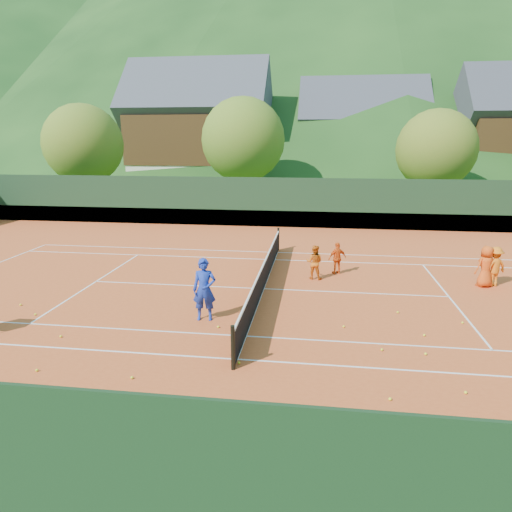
# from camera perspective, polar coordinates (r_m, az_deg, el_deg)

# --- Properties ---
(ground) EXTENTS (400.00, 400.00, 0.00)m
(ground) POSITION_cam_1_polar(r_m,az_deg,el_deg) (16.49, 0.95, -4.18)
(ground) COLOR #2B561B
(ground) RESTS_ON ground
(clay_court) EXTENTS (40.00, 24.00, 0.02)m
(clay_court) POSITION_cam_1_polar(r_m,az_deg,el_deg) (16.49, 0.95, -4.15)
(clay_court) COLOR #C84C20
(clay_court) RESTS_ON ground
(mountain_far_left) EXTENTS (260.00, 260.00, 100.00)m
(mountain_far_left) POSITION_cam_1_polar(r_m,az_deg,el_deg) (194.51, -23.26, 26.67)
(mountain_far_left) COLOR #133512
(mountain_far_left) RESTS_ON ground
(coach) EXTENTS (0.74, 0.54, 1.88)m
(coach) POSITION_cam_1_polar(r_m,az_deg,el_deg) (13.55, -6.47, -4.19)
(coach) COLOR #1831A2
(coach) RESTS_ON clay_court
(student_a) EXTENTS (0.73, 0.61, 1.33)m
(student_a) POSITION_cam_1_polar(r_m,az_deg,el_deg) (17.60, 7.31, -0.77)
(student_a) COLOR #D96113
(student_a) RESTS_ON clay_court
(student_b) EXTENTS (0.81, 0.59, 1.28)m
(student_b) POSITION_cam_1_polar(r_m,az_deg,el_deg) (18.41, 10.13, -0.28)
(student_b) COLOR #ED5715
(student_b) RESTS_ON clay_court
(student_c) EXTENTS (0.87, 0.73, 1.53)m
(student_c) POSITION_cam_1_polar(r_m,az_deg,el_deg) (18.49, 26.78, -1.17)
(student_c) COLOR #E04E13
(student_c) RESTS_ON clay_court
(student_d) EXTENTS (1.09, 0.89, 1.47)m
(student_d) POSITION_cam_1_polar(r_m,az_deg,el_deg) (18.72, 27.63, -1.18)
(student_d) COLOR orange
(student_d) RESTS_ON clay_court
(tennis_ball_0) EXTENTS (0.07, 0.07, 0.07)m
(tennis_ball_0) POSITION_cam_1_polar(r_m,az_deg,el_deg) (12.40, 20.44, -11.40)
(tennis_ball_0) COLOR yellow
(tennis_ball_0) RESTS_ON clay_court
(tennis_ball_1) EXTENTS (0.07, 0.07, 0.07)m
(tennis_ball_1) POSITION_cam_1_polar(r_m,az_deg,el_deg) (14.76, 24.40, -7.59)
(tennis_ball_1) COLOR yellow
(tennis_ball_1) RESTS_ON clay_court
(tennis_ball_2) EXTENTS (0.07, 0.07, 0.07)m
(tennis_ball_2) POSITION_cam_1_polar(r_m,az_deg,el_deg) (13.48, 20.30, -9.26)
(tennis_ball_2) COLOR yellow
(tennis_ball_2) RESTS_ON clay_court
(tennis_ball_3) EXTENTS (0.07, 0.07, 0.07)m
(tennis_ball_3) POSITION_cam_1_polar(r_m,az_deg,el_deg) (13.44, 10.91, -8.64)
(tennis_ball_3) COLOR yellow
(tennis_ball_3) RESTS_ON clay_court
(tennis_ball_4) EXTENTS (0.07, 0.07, 0.07)m
(tennis_ball_4) POSITION_cam_1_polar(r_m,az_deg,el_deg) (15.61, -25.87, -6.58)
(tennis_ball_4) COLOR yellow
(tennis_ball_4) RESTS_ON clay_court
(tennis_ball_5) EXTENTS (0.07, 0.07, 0.07)m
(tennis_ball_5) POSITION_cam_1_polar(r_m,az_deg,el_deg) (8.91, 17.43, -22.11)
(tennis_ball_5) COLOR yellow
(tennis_ball_5) RESTS_ON clay_court
(tennis_ball_6) EXTENTS (0.07, 0.07, 0.07)m
(tennis_ball_6) POSITION_cam_1_polar(r_m,az_deg,el_deg) (9.25, 0.69, -19.83)
(tennis_ball_6) COLOR yellow
(tennis_ball_6) RESTS_ON clay_court
(tennis_ball_7) EXTENTS (0.07, 0.07, 0.07)m
(tennis_ball_7) POSITION_cam_1_polar(r_m,az_deg,el_deg) (14.89, 17.30, -6.73)
(tennis_ball_7) COLOR yellow
(tennis_ball_7) RESTS_ON clay_court
(tennis_ball_8) EXTENTS (0.07, 0.07, 0.07)m
(tennis_ball_8) POSITION_cam_1_polar(r_m,az_deg,el_deg) (10.25, 16.41, -16.77)
(tennis_ball_8) COLOR yellow
(tennis_ball_8) RESTS_ON clay_court
(tennis_ball_9) EXTENTS (0.07, 0.07, 0.07)m
(tennis_ball_9) POSITION_cam_1_polar(r_m,az_deg,el_deg) (8.95, 0.20, -21.18)
(tennis_ball_9) COLOR yellow
(tennis_ball_9) RESTS_ON clay_court
(tennis_ball_10) EXTENTS (0.07, 0.07, 0.07)m
(tennis_ball_10) POSITION_cam_1_polar(r_m,az_deg,el_deg) (13.67, -23.21, -9.21)
(tennis_ball_10) COLOR yellow
(tennis_ball_10) RESTS_ON clay_court
(tennis_ball_11) EXTENTS (0.07, 0.07, 0.07)m
(tennis_ball_11) POSITION_cam_1_polar(r_m,az_deg,el_deg) (12.04, -25.72, -12.74)
(tennis_ball_11) COLOR yellow
(tennis_ball_11) RESTS_ON clay_court
(tennis_ball_12) EXTENTS (0.07, 0.07, 0.07)m
(tennis_ball_12) POSITION_cam_1_polar(r_m,az_deg,el_deg) (11.23, -2.14, -13.21)
(tennis_ball_12) COLOR yellow
(tennis_ball_12) RESTS_ON clay_court
(tennis_ball_13) EXTENTS (0.07, 0.07, 0.07)m
(tennis_ball_13) POSITION_cam_1_polar(r_m,az_deg,el_deg) (12.29, 15.46, -11.22)
(tennis_ball_13) COLOR yellow
(tennis_ball_13) RESTS_ON clay_court
(tennis_ball_14) EXTENTS (0.07, 0.07, 0.07)m
(tennis_ball_14) POSITION_cam_1_polar(r_m,az_deg,el_deg) (13.23, -4.75, -8.82)
(tennis_ball_14) COLOR yellow
(tennis_ball_14) RESTS_ON clay_court
(tennis_ball_15) EXTENTS (0.07, 0.07, 0.07)m
(tennis_ball_15) POSITION_cam_1_polar(r_m,az_deg,el_deg) (8.19, 1.14, -25.06)
(tennis_ball_15) COLOR yellow
(tennis_ball_15) RESTS_ON clay_court
(tennis_ball_16) EXTENTS (0.07, 0.07, 0.07)m
(tennis_ball_16) POSITION_cam_1_polar(r_m,az_deg,el_deg) (14.98, -0.62, -5.92)
(tennis_ball_16) COLOR yellow
(tennis_ball_16) RESTS_ON clay_court
(tennis_ball_17) EXTENTS (0.07, 0.07, 0.07)m
(tennis_ball_17) POSITION_cam_1_polar(r_m,az_deg,el_deg) (10.98, -15.25, -14.45)
(tennis_ball_17) COLOR yellow
(tennis_ball_17) RESTS_ON clay_court
(tennis_ball_18) EXTENTS (0.07, 0.07, 0.07)m
(tennis_ball_18) POSITION_cam_1_polar(r_m,az_deg,el_deg) (11.02, 24.73, -15.24)
(tennis_ball_18) COLOR yellow
(tennis_ball_18) RESTS_ON clay_court
(tennis_ball_19) EXTENTS (0.07, 0.07, 0.07)m
(tennis_ball_19) POSITION_cam_1_polar(r_m,az_deg,el_deg) (8.26, 23.46, -26.06)
(tennis_ball_19) COLOR yellow
(tennis_ball_19) RESTS_ON clay_court
(tennis_ball_20) EXTENTS (0.07, 0.07, 0.07)m
(tennis_ball_20) POSITION_cam_1_polar(r_m,az_deg,el_deg) (16.70, -27.35, -5.42)
(tennis_ball_20) COLOR yellow
(tennis_ball_20) RESTS_ON clay_court
(court_lines) EXTENTS (23.83, 11.03, 0.00)m
(court_lines) POSITION_cam_1_polar(r_m,az_deg,el_deg) (16.48, 0.95, -4.11)
(court_lines) COLOR white
(court_lines) RESTS_ON clay_court
(tennis_net) EXTENTS (0.10, 12.07, 1.10)m
(tennis_net) POSITION_cam_1_polar(r_m,az_deg,el_deg) (16.33, 0.95, -2.45)
(tennis_net) COLOR black
(tennis_net) RESTS_ON clay_court
(perimeter_fence) EXTENTS (40.40, 24.24, 3.00)m
(perimeter_fence) POSITION_cam_1_polar(r_m,az_deg,el_deg) (16.13, 0.97, 0.09)
(perimeter_fence) COLOR black
(perimeter_fence) RESTS_ON clay_court
(chalet_left) EXTENTS (13.80, 9.93, 12.92)m
(chalet_left) POSITION_cam_1_polar(r_m,az_deg,el_deg) (47.04, -7.06, 14.80)
(chalet_left) COLOR beige
(chalet_left) RESTS_ON ground
(chalet_mid) EXTENTS (12.65, 8.82, 11.45)m
(chalet_mid) POSITION_cam_1_polar(r_m,az_deg,el_deg) (49.70, 12.94, 13.77)
(chalet_mid) COLOR beige
(chalet_mid) RESTS_ON ground
(tree_a) EXTENTS (6.00, 6.00, 7.88)m
(tree_a) POSITION_cam_1_polar(r_m,az_deg,el_deg) (37.97, -20.81, 12.93)
(tree_a) COLOR #41281A
(tree_a) RESTS_ON ground
(tree_b) EXTENTS (6.40, 6.40, 8.40)m
(tree_b) POSITION_cam_1_polar(r_m,az_deg,el_deg) (36.00, -1.63, 14.32)
(tree_b) COLOR #422A1A
(tree_b) RESTS_ON ground
(tree_c) EXTENTS (5.60, 5.60, 7.35)m
(tree_c) POSITION_cam_1_polar(r_m,az_deg,el_deg) (35.48, 21.57, 12.29)
(tree_c) COLOR #432A1A
(tree_c) RESTS_ON ground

